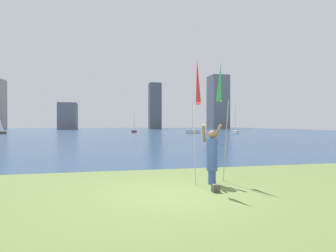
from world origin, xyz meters
name	(u,v)px	position (x,y,z in m)	size (l,w,h in m)	color
ground	(115,133)	(0.00, 50.95, -0.06)	(120.00, 138.00, 0.12)	#5B7038
person	(212,155)	(1.39, 1.02, 0.91)	(0.68, 0.50, 1.85)	#3F59A5
kite_flag_left	(198,84)	(0.87, 0.87, 3.05)	(0.16, 0.58, 3.82)	#B2B2B7
kite_flag_right	(220,84)	(1.91, 1.62, 3.18)	(0.16, 0.87, 3.92)	#B2B2B7
bag	(216,188)	(1.11, 0.03, 0.10)	(0.20, 0.19, 0.21)	#4C4742
sailboat_0	(0,127)	(-20.26, 48.49, 1.35)	(2.40, 1.42, 3.72)	brown
sailboat_1	(193,131)	(14.52, 45.02, 0.45)	(2.98, 0.70, 6.00)	silver
sailboat_2	(134,131)	(3.92, 51.53, 0.31)	(1.20, 1.83, 4.45)	maroon
sailboat_3	(235,131)	(22.24, 42.58, 0.37)	(0.64, 1.90, 5.78)	silver
skyline_tower_1	(68,116)	(-14.05, 90.91, 4.33)	(5.71, 7.18, 8.65)	slate
skyline_tower_2	(155,106)	(15.01, 90.99, 8.02)	(4.05, 4.50, 16.03)	#565B66
skyline_tower_3	(218,102)	(37.94, 89.25, 9.58)	(6.20, 7.25, 19.17)	slate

